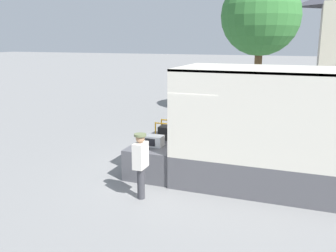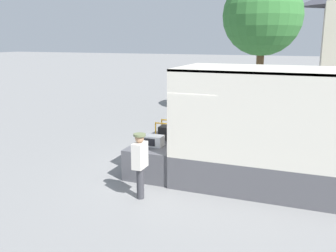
{
  "view_description": "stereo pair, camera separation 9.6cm",
  "coord_description": "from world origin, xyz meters",
  "px_view_note": "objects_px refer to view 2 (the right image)",
  "views": [
    {
      "loc": [
        3.21,
        -9.66,
        3.77
      ],
      "look_at": [
        -0.37,
        -0.2,
        1.4
      ],
      "focal_mm": 40.0,
      "sensor_mm": 36.0,
      "label": 1
    },
    {
      "loc": [
        3.3,
        -9.63,
        3.77
      ],
      "look_at": [
        -0.37,
        -0.2,
        1.4
      ],
      "focal_mm": 40.0,
      "sensor_mm": 36.0,
      "label": 2
    }
  ],
  "objects_px": {
    "microwave": "(153,141)",
    "portable_generator": "(170,133)",
    "street_tree": "(262,16)",
    "worker_person": "(140,160)"
  },
  "relations": [
    {
      "from": "portable_generator",
      "to": "worker_person",
      "type": "height_order",
      "value": "worker_person"
    },
    {
      "from": "microwave",
      "to": "worker_person",
      "type": "distance_m",
      "value": 1.63
    },
    {
      "from": "worker_person",
      "to": "microwave",
      "type": "bearing_deg",
      "value": 102.18
    },
    {
      "from": "microwave",
      "to": "street_tree",
      "type": "distance_m",
      "value": 10.21
    },
    {
      "from": "microwave",
      "to": "portable_generator",
      "type": "xyz_separation_m",
      "value": [
        0.18,
        0.84,
        0.05
      ]
    },
    {
      "from": "worker_person",
      "to": "portable_generator",
      "type": "bearing_deg",
      "value": 93.92
    },
    {
      "from": "microwave",
      "to": "portable_generator",
      "type": "distance_m",
      "value": 0.86
    },
    {
      "from": "microwave",
      "to": "portable_generator",
      "type": "height_order",
      "value": "portable_generator"
    },
    {
      "from": "street_tree",
      "to": "portable_generator",
      "type": "bearing_deg",
      "value": -99.09
    },
    {
      "from": "street_tree",
      "to": "microwave",
      "type": "bearing_deg",
      "value": -99.35
    }
  ]
}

